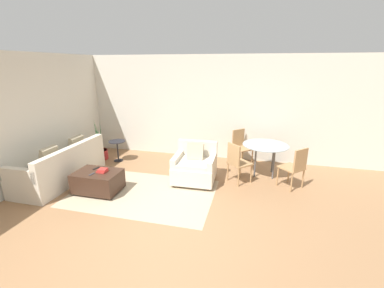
{
  "coord_description": "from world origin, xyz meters",
  "views": [
    {
      "loc": [
        1.36,
        -3.29,
        2.51
      ],
      "look_at": [
        0.01,
        2.17,
        0.75
      ],
      "focal_mm": 24.0,
      "sensor_mm": 36.0,
      "label": 1
    }
  ],
  "objects_px": {
    "potted_plant": "(100,152)",
    "dining_table": "(265,148)",
    "ottoman": "(98,181)",
    "dining_chair_far_left": "(241,144)",
    "couch": "(63,168)",
    "armchair": "(195,167)",
    "tv_remote_primary": "(96,168)",
    "side_table": "(117,147)",
    "dining_chair_near_right": "(295,165)",
    "book_stack": "(102,171)",
    "dining_chair_near_left": "(237,160)",
    "tv_remote_secondary": "(92,174)"
  },
  "relations": [
    {
      "from": "tv_remote_secondary",
      "to": "dining_chair_near_left",
      "type": "distance_m",
      "value": 2.99
    },
    {
      "from": "book_stack",
      "to": "dining_chair_near_left",
      "type": "bearing_deg",
      "value": 22.8
    },
    {
      "from": "ottoman",
      "to": "potted_plant",
      "type": "bearing_deg",
      "value": 122.16
    },
    {
      "from": "book_stack",
      "to": "dining_table",
      "type": "bearing_deg",
      "value": 27.86
    },
    {
      "from": "armchair",
      "to": "book_stack",
      "type": "xyz_separation_m",
      "value": [
        -1.68,
        -0.94,
        0.12
      ]
    },
    {
      "from": "tv_remote_secondary",
      "to": "dining_table",
      "type": "distance_m",
      "value": 3.8
    },
    {
      "from": "side_table",
      "to": "dining_chair_near_left",
      "type": "relative_size",
      "value": 0.62
    },
    {
      "from": "ottoman",
      "to": "tv_remote_secondary",
      "type": "bearing_deg",
      "value": -103.02
    },
    {
      "from": "armchair",
      "to": "potted_plant",
      "type": "distance_m",
      "value": 2.96
    },
    {
      "from": "ottoman",
      "to": "side_table",
      "type": "bearing_deg",
      "value": 106.58
    },
    {
      "from": "tv_remote_secondary",
      "to": "dining_chair_far_left",
      "type": "distance_m",
      "value": 3.65
    },
    {
      "from": "book_stack",
      "to": "dining_chair_near_right",
      "type": "distance_m",
      "value": 3.92
    },
    {
      "from": "armchair",
      "to": "tv_remote_primary",
      "type": "xyz_separation_m",
      "value": [
        -1.91,
        -0.82,
        0.1
      ]
    },
    {
      "from": "potted_plant",
      "to": "dining_table",
      "type": "distance_m",
      "value": 4.38
    },
    {
      "from": "potted_plant",
      "to": "dining_chair_near_right",
      "type": "xyz_separation_m",
      "value": [
        4.95,
        -0.59,
        0.31
      ]
    },
    {
      "from": "tv_remote_secondary",
      "to": "dining_chair_near_right",
      "type": "bearing_deg",
      "value": 17.64
    },
    {
      "from": "tv_remote_primary",
      "to": "dining_table",
      "type": "relative_size",
      "value": 0.15
    },
    {
      "from": "book_stack",
      "to": "dining_chair_near_left",
      "type": "relative_size",
      "value": 0.21
    },
    {
      "from": "book_stack",
      "to": "dining_table",
      "type": "xyz_separation_m",
      "value": [
        3.18,
        1.68,
        0.18
      ]
    },
    {
      "from": "armchair",
      "to": "dining_chair_far_left",
      "type": "relative_size",
      "value": 1.01
    },
    {
      "from": "tv_remote_primary",
      "to": "dining_chair_far_left",
      "type": "xyz_separation_m",
      "value": [
        2.81,
        2.15,
        0.07
      ]
    },
    {
      "from": "tv_remote_primary",
      "to": "potted_plant",
      "type": "xyz_separation_m",
      "value": [
        -0.95,
        1.55,
        -0.24
      ]
    },
    {
      "from": "tv_remote_secondary",
      "to": "dining_chair_near_left",
      "type": "bearing_deg",
      "value": 24.54
    },
    {
      "from": "couch",
      "to": "ottoman",
      "type": "height_order",
      "value": "couch"
    },
    {
      "from": "side_table",
      "to": "dining_chair_far_left",
      "type": "height_order",
      "value": "dining_chair_far_left"
    },
    {
      "from": "book_stack",
      "to": "dining_chair_far_left",
      "type": "relative_size",
      "value": 0.21
    },
    {
      "from": "dining_table",
      "to": "book_stack",
      "type": "bearing_deg",
      "value": -152.14
    },
    {
      "from": "armchair",
      "to": "book_stack",
      "type": "height_order",
      "value": "armchair"
    },
    {
      "from": "side_table",
      "to": "dining_chair_near_right",
      "type": "height_order",
      "value": "dining_chair_near_right"
    },
    {
      "from": "ottoman",
      "to": "dining_chair_near_right",
      "type": "distance_m",
      "value": 4.05
    },
    {
      "from": "armchair",
      "to": "dining_table",
      "type": "relative_size",
      "value": 0.88
    },
    {
      "from": "tv_remote_secondary",
      "to": "dining_chair_near_left",
      "type": "relative_size",
      "value": 0.15
    },
    {
      "from": "ottoman",
      "to": "dining_chair_near_left",
      "type": "xyz_separation_m",
      "value": [
        2.69,
        1.11,
        0.28
      ]
    },
    {
      "from": "couch",
      "to": "side_table",
      "type": "bearing_deg",
      "value": 68.29
    },
    {
      "from": "couch",
      "to": "dining_chair_near_right",
      "type": "height_order",
      "value": "couch"
    },
    {
      "from": "tv_remote_secondary",
      "to": "dining_chair_far_left",
      "type": "bearing_deg",
      "value": 41.74
    },
    {
      "from": "potted_plant",
      "to": "dining_chair_far_left",
      "type": "height_order",
      "value": "potted_plant"
    },
    {
      "from": "tv_remote_secondary",
      "to": "tv_remote_primary",
      "type": "bearing_deg",
      "value": 107.97
    },
    {
      "from": "book_stack",
      "to": "tv_remote_primary",
      "type": "bearing_deg",
      "value": 152.31
    },
    {
      "from": "tv_remote_primary",
      "to": "tv_remote_secondary",
      "type": "relative_size",
      "value": 1.09
    },
    {
      "from": "couch",
      "to": "dining_chair_near_left",
      "type": "distance_m",
      "value": 3.85
    },
    {
      "from": "couch",
      "to": "ottoman",
      "type": "bearing_deg",
      "value": -14.45
    },
    {
      "from": "couch",
      "to": "dining_chair_near_left",
      "type": "bearing_deg",
      "value": 12.61
    },
    {
      "from": "book_stack",
      "to": "dining_chair_near_left",
      "type": "distance_m",
      "value": 2.8
    },
    {
      "from": "potted_plant",
      "to": "dining_table",
      "type": "bearing_deg",
      "value": 0.1
    },
    {
      "from": "ottoman",
      "to": "tv_remote_primary",
      "type": "xyz_separation_m",
      "value": [
        -0.12,
        0.15,
        0.2
      ]
    },
    {
      "from": "ottoman",
      "to": "dining_chair_far_left",
      "type": "height_order",
      "value": "dining_chair_far_left"
    },
    {
      "from": "dining_chair_near_right",
      "to": "couch",
      "type": "bearing_deg",
      "value": -170.35
    },
    {
      "from": "couch",
      "to": "armchair",
      "type": "relative_size",
      "value": 2.29
    },
    {
      "from": "armchair",
      "to": "ottoman",
      "type": "height_order",
      "value": "armchair"
    }
  ]
}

